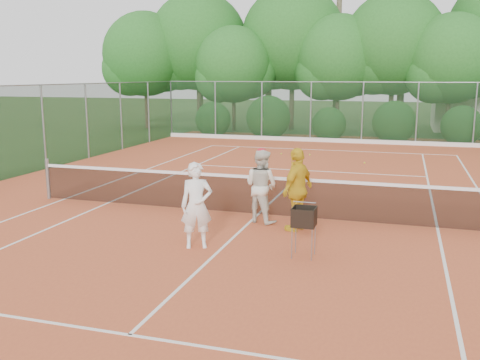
% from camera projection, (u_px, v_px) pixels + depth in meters
% --- Properties ---
extents(ground, '(120.00, 120.00, 0.00)m').
position_uv_depth(ground, '(258.00, 216.00, 12.96)').
color(ground, '#284619').
rests_on(ground, ground).
extents(clay_court, '(18.00, 36.00, 0.02)m').
position_uv_depth(clay_court, '(258.00, 215.00, 12.96)').
color(clay_court, '#C1532C').
rests_on(clay_court, ground).
extents(tennis_net, '(11.97, 0.10, 1.10)m').
position_uv_depth(tennis_net, '(258.00, 194.00, 12.86)').
color(tennis_net, gray).
rests_on(tennis_net, clay_court).
extents(player_white, '(0.73, 0.62, 1.69)m').
position_uv_depth(player_white, '(197.00, 205.00, 10.36)').
color(player_white, white).
rests_on(player_white, clay_court).
extents(player_center_grp, '(1.00, 0.90, 1.72)m').
position_uv_depth(player_center_grp, '(261.00, 186.00, 12.19)').
color(player_center_grp, silver).
rests_on(player_center_grp, clay_court).
extents(player_yellow, '(0.79, 1.15, 1.81)m').
position_uv_depth(player_yellow, '(298.00, 189.00, 11.52)').
color(player_yellow, gold).
rests_on(player_yellow, clay_court).
extents(ball_hopper, '(0.41, 0.41, 0.94)m').
position_uv_depth(ball_hopper, '(304.00, 218.00, 9.83)').
color(ball_hopper, gray).
rests_on(ball_hopper, clay_court).
extents(stray_ball_a, '(0.07, 0.07, 0.07)m').
position_uv_depth(stray_ball_a, '(310.00, 155.00, 22.52)').
color(stray_ball_a, '#CED631').
rests_on(stray_ball_a, clay_court).
extents(stray_ball_b, '(0.07, 0.07, 0.07)m').
position_uv_depth(stray_ball_b, '(281.00, 154.00, 22.80)').
color(stray_ball_b, '#BBCC2F').
rests_on(stray_ball_b, clay_court).
extents(stray_ball_c, '(0.07, 0.07, 0.07)m').
position_uv_depth(stray_ball_c, '(365.00, 163.00, 20.43)').
color(stray_ball_c, '#CDD230').
rests_on(stray_ball_c, clay_court).
extents(court_markings, '(11.03, 23.83, 0.01)m').
position_uv_depth(court_markings, '(258.00, 215.00, 12.96)').
color(court_markings, white).
rests_on(court_markings, clay_court).
extents(fence_back, '(18.07, 0.07, 3.00)m').
position_uv_depth(fence_back, '(336.00, 112.00, 26.74)').
color(fence_back, '#19381E').
rests_on(fence_back, clay_court).
extents(tropical_treeline, '(32.10, 8.49, 15.03)m').
position_uv_depth(tropical_treeline, '(375.00, 44.00, 30.54)').
color(tropical_treeline, brown).
rests_on(tropical_treeline, ground).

